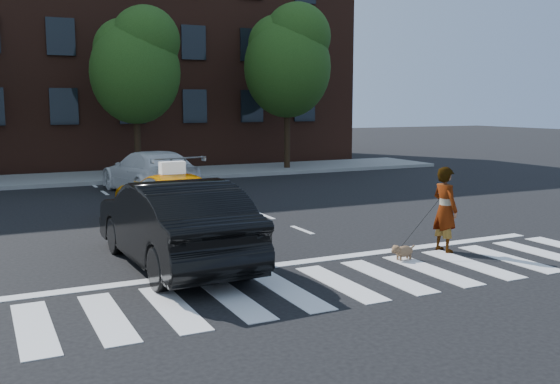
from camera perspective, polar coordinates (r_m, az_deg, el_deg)
name	(u,v)px	position (r m, az deg, el deg)	size (l,w,h in m)	color
ground	(340,284)	(11.06, 5.48, -8.33)	(120.00, 120.00, 0.00)	black
crosswalk	(340,283)	(11.06, 5.48, -8.30)	(13.00, 2.40, 0.01)	silver
stop_line	(297,262)	(12.40, 1.60, -6.46)	(12.00, 0.30, 0.01)	silver
sidewalk_far	(124,176)	(27.29, -14.06, 1.43)	(30.00, 4.00, 0.15)	slate
building	(89,48)	(34.61, -17.07, 12.50)	(26.00, 10.00, 12.00)	#452318
tree_mid	(136,61)	(26.80, -13.05, 11.58)	(3.69, 3.69, 7.10)	black
tree_right	(288,57)	(29.22, 0.73, 12.28)	(4.00, 4.00, 7.70)	black
taxi	(171,197)	(16.86, -9.95, -0.47)	(2.15, 4.67, 1.30)	#FAA405
black_sedan	(174,223)	(12.22, -9.71, -2.78)	(1.78, 5.11, 1.68)	black
white_suv	(150,172)	(22.27, -11.80, 1.81)	(2.11, 5.19, 1.51)	silver
woman	(445,209)	(13.62, 14.84, -1.54)	(0.66, 0.43, 1.81)	#999999
dog	(402,251)	(12.78, 11.12, -5.32)	(0.57, 0.22, 0.32)	#9A704E
taxi_sign	(172,168)	(16.57, -9.83, 2.21)	(0.65, 0.28, 0.32)	white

